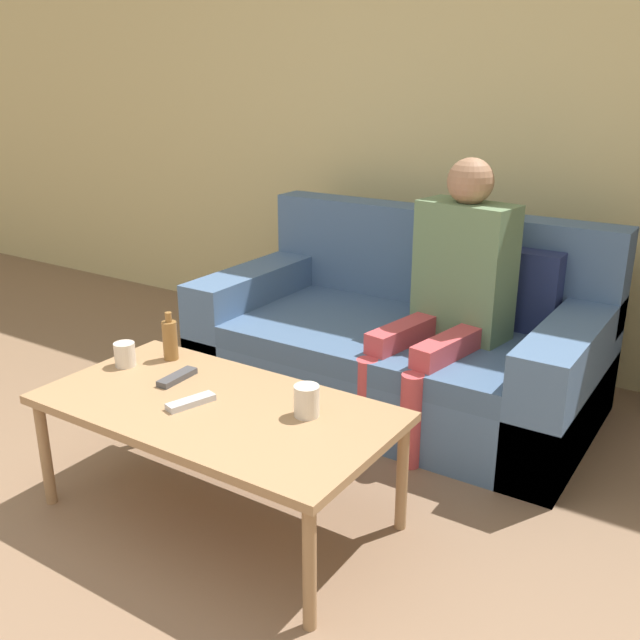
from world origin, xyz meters
name	(u,v)px	position (x,y,z in m)	size (l,w,h in m)	color
wall_back	(446,110)	(0.00, 2.80, 1.30)	(12.00, 0.06, 2.60)	beige
couch	(402,344)	(0.16, 2.08, 0.27)	(1.79, 0.98, 0.86)	#4C6B93
coffee_table	(216,414)	(0.06, 0.87, 0.40)	(1.22, 0.64, 0.43)	#A87F56
person_adult	(454,281)	(0.43, 1.99, 0.65)	(0.46, 0.71, 1.16)	#C6474C
cup_near	(125,354)	(-0.44, 0.93, 0.48)	(0.08, 0.08, 0.09)	silver
cup_far	(307,401)	(0.37, 0.97, 0.49)	(0.08, 0.08, 0.10)	silver
tv_remote_0	(177,377)	(-0.18, 0.94, 0.45)	(0.06, 0.17, 0.02)	#47474C
tv_remote_1	(191,402)	(0.00, 0.82, 0.45)	(0.10, 0.18, 0.02)	#B7B7BC
bottle	(170,339)	(-0.34, 1.08, 0.52)	(0.06, 0.06, 0.19)	olive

